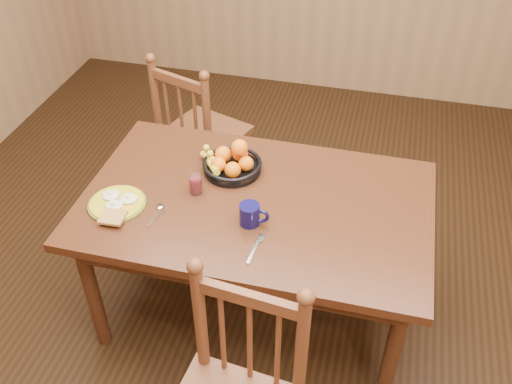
% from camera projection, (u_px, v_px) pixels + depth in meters
% --- Properties ---
extents(room, '(4.52, 5.02, 2.72)m').
position_uv_depth(room, '(256.00, 84.00, 2.24)').
color(room, black).
rests_on(room, ground).
extents(dining_table, '(1.60, 1.00, 0.75)m').
position_uv_depth(dining_table, '(256.00, 214.00, 2.67)').
color(dining_table, black).
rests_on(dining_table, ground).
extents(chair_far, '(0.58, 0.56, 1.01)m').
position_uv_depth(chair_far, '(200.00, 134.00, 3.51)').
color(chair_far, '#502918').
rests_on(chair_far, ground).
extents(breakfast_plate, '(0.26, 0.29, 0.04)m').
position_uv_depth(breakfast_plate, '(117.00, 204.00, 2.58)').
color(breakfast_plate, '#59601E').
rests_on(breakfast_plate, dining_table).
extents(fork, '(0.04, 0.18, 0.00)m').
position_uv_depth(fork, '(256.00, 247.00, 2.38)').
color(fork, silver).
rests_on(fork, dining_table).
extents(spoon, '(0.05, 0.16, 0.01)m').
position_uv_depth(spoon, '(159.00, 210.00, 2.56)').
color(spoon, silver).
rests_on(spoon, dining_table).
extents(coffee_mug, '(0.13, 0.09, 0.10)m').
position_uv_depth(coffee_mug, '(251.00, 214.00, 2.47)').
color(coffee_mug, '#0C0A3A').
rests_on(coffee_mug, dining_table).
extents(juice_glass, '(0.06, 0.06, 0.09)m').
position_uv_depth(juice_glass, '(196.00, 185.00, 2.64)').
color(juice_glass, silver).
rests_on(juice_glass, dining_table).
extents(fruit_bowl, '(0.32, 0.29, 0.17)m').
position_uv_depth(fruit_bowl, '(232.00, 163.00, 2.77)').
color(fruit_bowl, black).
rests_on(fruit_bowl, dining_table).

